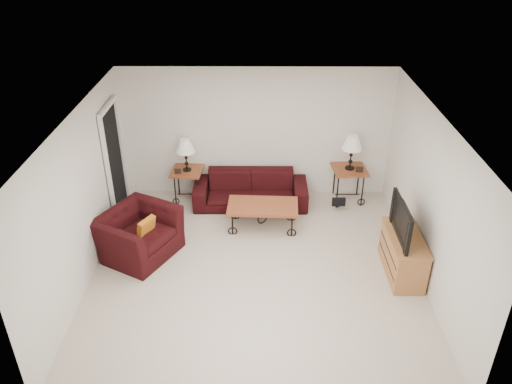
% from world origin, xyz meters
% --- Properties ---
extents(ground, '(5.00, 5.00, 0.00)m').
position_xyz_m(ground, '(0.00, 0.00, 0.00)').
color(ground, beige).
rests_on(ground, ground).
extents(wall_back, '(5.00, 0.02, 2.50)m').
position_xyz_m(wall_back, '(0.00, 2.50, 1.25)').
color(wall_back, white).
rests_on(wall_back, ground).
extents(wall_front, '(5.00, 0.02, 2.50)m').
position_xyz_m(wall_front, '(0.00, -2.50, 1.25)').
color(wall_front, white).
rests_on(wall_front, ground).
extents(wall_left, '(0.02, 5.00, 2.50)m').
position_xyz_m(wall_left, '(-2.50, 0.00, 1.25)').
color(wall_left, white).
rests_on(wall_left, ground).
extents(wall_right, '(0.02, 5.00, 2.50)m').
position_xyz_m(wall_right, '(2.50, 0.00, 1.25)').
color(wall_right, white).
rests_on(wall_right, ground).
extents(ceiling, '(5.00, 5.00, 0.00)m').
position_xyz_m(ceiling, '(0.00, 0.00, 2.50)').
color(ceiling, white).
rests_on(ceiling, wall_back).
extents(doorway, '(0.08, 0.94, 2.04)m').
position_xyz_m(doorway, '(-2.47, 1.65, 1.02)').
color(doorway, black).
rests_on(doorway, ground).
extents(sofa, '(2.11, 0.83, 0.62)m').
position_xyz_m(sofa, '(-0.11, 2.02, 0.31)').
color(sofa, black).
rests_on(sofa, ground).
extents(side_table_left, '(0.62, 0.62, 0.62)m').
position_xyz_m(side_table_left, '(-1.30, 2.20, 0.31)').
color(side_table_left, '#9A4327').
rests_on(side_table_left, ground).
extents(side_table_right, '(0.66, 0.66, 0.67)m').
position_xyz_m(side_table_right, '(1.74, 2.20, 0.33)').
color(side_table_right, '#9A4327').
rests_on(side_table_right, ground).
extents(lamp_left, '(0.38, 0.38, 0.62)m').
position_xyz_m(lamp_left, '(-1.30, 2.20, 0.94)').
color(lamp_left, black).
rests_on(lamp_left, side_table_left).
extents(lamp_right, '(0.41, 0.41, 0.67)m').
position_xyz_m(lamp_right, '(1.74, 2.20, 1.00)').
color(lamp_right, black).
rests_on(lamp_right, side_table_right).
extents(photo_frame_left, '(0.13, 0.03, 0.10)m').
position_xyz_m(photo_frame_left, '(-1.45, 2.05, 0.68)').
color(photo_frame_left, black).
rests_on(photo_frame_left, side_table_left).
extents(photo_frame_right, '(0.13, 0.03, 0.11)m').
position_xyz_m(photo_frame_right, '(1.89, 2.05, 0.72)').
color(photo_frame_right, black).
rests_on(photo_frame_right, side_table_right).
extents(coffee_table, '(1.23, 0.71, 0.45)m').
position_xyz_m(coffee_table, '(0.11, 1.22, 0.23)').
color(coffee_table, '#9A4327').
rests_on(coffee_table, ground).
extents(armchair, '(1.45, 1.50, 0.75)m').
position_xyz_m(armchair, '(-1.88, 0.42, 0.38)').
color(armchair, black).
rests_on(armchair, ground).
extents(throw_pillow, '(0.24, 0.34, 0.34)m').
position_xyz_m(throw_pillow, '(-1.72, 0.37, 0.52)').
color(throw_pillow, '#C67719').
rests_on(throw_pillow, armchair).
extents(tv_stand, '(0.46, 1.10, 0.66)m').
position_xyz_m(tv_stand, '(2.23, -0.04, 0.33)').
color(tv_stand, '#A66D3D').
rests_on(tv_stand, ground).
extents(television, '(0.13, 0.99, 0.57)m').
position_xyz_m(television, '(2.21, -0.04, 0.95)').
color(television, black).
rests_on(television, tv_stand).
extents(backpack, '(0.41, 0.33, 0.48)m').
position_xyz_m(backpack, '(1.51, 1.89, 0.24)').
color(backpack, black).
rests_on(backpack, ground).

